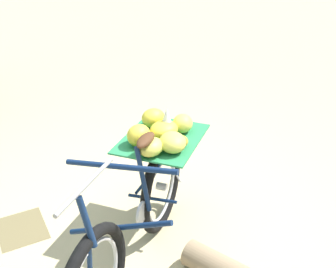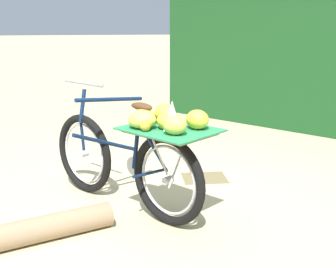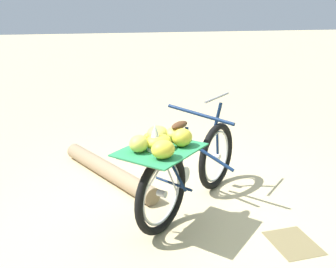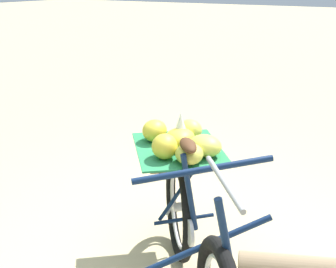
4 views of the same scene
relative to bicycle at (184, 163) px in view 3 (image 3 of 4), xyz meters
The scene contains 4 objects.
ground_plane 0.53m from the bicycle, 155.87° to the left, with size 60.00×60.00×0.00m, color #C6B284.
bicycle is the anchor object (origin of this frame).
fallen_log 1.24m from the bicycle, 30.59° to the left, with size 0.19×0.19×1.72m, color #937A5B.
leaf_litter_patch 1.16m from the bicycle, 134.12° to the right, with size 0.44×0.36×0.01m, color olive.
Camera 3 is at (-3.01, 0.97, 1.87)m, focal length 40.76 mm.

